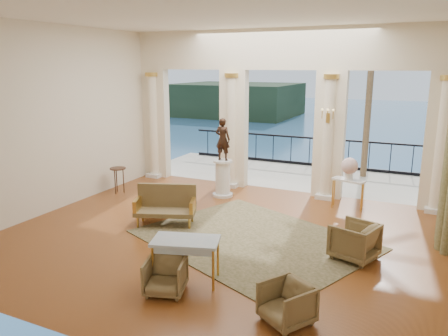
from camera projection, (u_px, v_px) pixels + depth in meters
The scene contains 21 objects.
floor at pixel (220, 236), 9.23m from camera, with size 9.00×9.00×0.00m, color #46200A.
room_walls at pixel (192, 104), 7.58m from camera, with size 9.00×9.00×9.00m.
arcade at pixel (280, 100), 12.00m from camera, with size 9.00×0.56×4.50m.
terrace at pixel (296, 177), 14.35m from camera, with size 10.00×3.60×0.10m, color #AA9D8B.
balustrade at pixel (309, 154), 15.65m from camera, with size 9.00×0.06×1.03m.
palm_tree at pixel (373, 46), 13.27m from camera, with size 2.00×2.00×4.50m.
headland at pixel (237, 99), 83.97m from camera, with size 22.00×18.00×6.00m, color black.
sea at pixel (399, 132), 63.44m from camera, with size 160.00×160.00×0.00m, color navy.
wall_sconce at pixel (328, 117), 11.22m from camera, with size 0.30×0.11×0.33m.
rug at pixel (253, 240), 9.03m from camera, with size 4.37×3.40×0.02m, color #36381C.
armchair_a at pixel (165, 274), 6.89m from camera, with size 0.61×0.58×0.63m, color #493C21.
armchair_b at pixel (287, 302), 6.08m from camera, with size 0.63×0.59×0.65m, color #493C21.
armchair_c at pixel (354, 239), 8.10m from camera, with size 0.75×0.70×0.77m, color #493C21.
armchair_d at pixel (161, 200), 10.59m from camera, with size 0.67×0.63×0.69m, color #493C21.
settee at pixel (166, 205), 9.89m from camera, with size 1.47×1.02×0.89m.
game_table at pixel (186, 244), 7.17m from camera, with size 1.22×0.89×0.75m.
pedestal at pixel (223, 179), 11.96m from camera, with size 0.56×0.56×1.02m.
statue at pixel (223, 139), 11.71m from camera, with size 0.42×0.27×1.14m, color black.
console_table at pixel (348, 184), 10.90m from camera, with size 0.85×0.52×0.76m.
urn at pixel (349, 167), 10.80m from camera, with size 0.41×0.41×0.55m.
side_table at pixel (118, 171), 12.24m from camera, with size 0.45×0.45×0.72m.
Camera 1 is at (3.75, -7.79, 3.55)m, focal length 35.00 mm.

